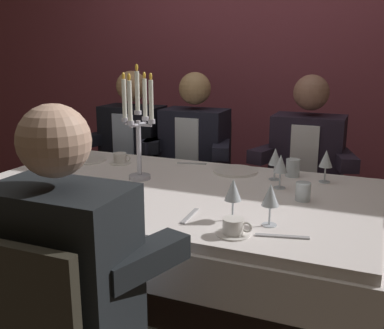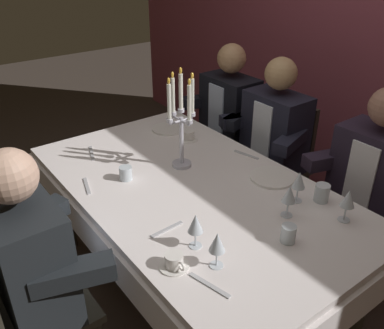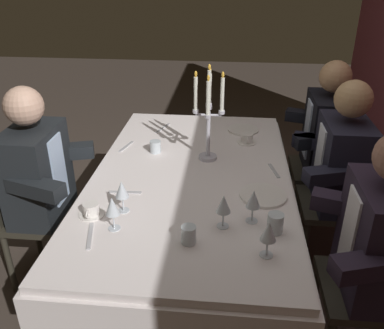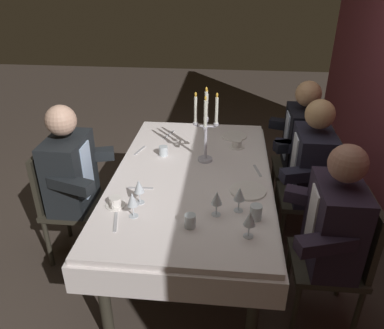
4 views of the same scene
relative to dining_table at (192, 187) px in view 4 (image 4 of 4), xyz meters
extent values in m
plane|color=#3F352D|center=(0.00, 0.00, -0.62)|extent=(12.00, 12.00, 0.00)
cube|color=white|center=(0.00, 0.00, 0.10)|extent=(1.90, 1.10, 0.04)
cube|color=white|center=(0.00, 0.00, -0.01)|extent=(1.94, 1.14, 0.18)
cylinder|color=#312D24|center=(-0.83, -0.43, -0.27)|extent=(0.07, 0.07, 0.70)
cylinder|color=#312D24|center=(0.83, -0.43, -0.27)|extent=(0.07, 0.07, 0.70)
cylinder|color=#312D24|center=(-0.83, 0.43, -0.27)|extent=(0.07, 0.07, 0.70)
cylinder|color=#312D24|center=(0.83, 0.43, -0.27)|extent=(0.07, 0.07, 0.70)
cylinder|color=silver|center=(-0.21, 0.08, 0.13)|extent=(0.11, 0.11, 0.02)
cylinder|color=silver|center=(-0.21, 0.08, 0.28)|extent=(0.02, 0.02, 0.28)
cylinder|color=silver|center=(-0.21, 0.08, 0.46)|extent=(0.04, 0.04, 0.02)
cylinder|color=white|center=(-0.21, 0.08, 0.56)|extent=(0.02, 0.02, 0.19)
ellipsoid|color=yellow|center=(-0.21, 0.08, 0.68)|extent=(0.02, 0.02, 0.03)
cylinder|color=silver|center=(-0.17, 0.08, 0.40)|extent=(0.08, 0.01, 0.01)
cylinder|color=silver|center=(-0.13, 0.08, 0.42)|extent=(0.04, 0.04, 0.02)
cylinder|color=white|center=(-0.13, 0.08, 0.52)|extent=(0.02, 0.02, 0.19)
ellipsoid|color=yellow|center=(-0.13, 0.08, 0.64)|extent=(0.02, 0.02, 0.03)
cylinder|color=silver|center=(-0.21, 0.12, 0.40)|extent=(0.01, 0.08, 0.01)
cylinder|color=silver|center=(-0.21, 0.16, 0.42)|extent=(0.04, 0.04, 0.02)
cylinder|color=white|center=(-0.21, 0.16, 0.52)|extent=(0.02, 0.02, 0.19)
ellipsoid|color=yellow|center=(-0.21, 0.16, 0.64)|extent=(0.02, 0.02, 0.03)
cylinder|color=silver|center=(-0.24, 0.08, 0.40)|extent=(0.08, 0.01, 0.01)
cylinder|color=silver|center=(-0.28, 0.08, 0.42)|extent=(0.04, 0.04, 0.02)
cylinder|color=white|center=(-0.28, 0.08, 0.52)|extent=(0.02, 0.02, 0.19)
ellipsoid|color=yellow|center=(-0.28, 0.08, 0.64)|extent=(0.02, 0.02, 0.03)
cylinder|color=silver|center=(-0.21, 0.04, 0.40)|extent=(0.01, 0.07, 0.01)
cylinder|color=silver|center=(-0.21, 0.01, 0.42)|extent=(0.04, 0.04, 0.02)
cylinder|color=white|center=(-0.21, 0.01, 0.52)|extent=(0.02, 0.02, 0.19)
ellipsoid|color=yellow|center=(-0.21, 0.01, 0.64)|extent=(0.02, 0.02, 0.03)
cylinder|color=white|center=(0.21, 0.39, 0.13)|extent=(0.24, 0.24, 0.01)
cylinder|color=white|center=(-0.68, 0.30, 0.13)|extent=(0.22, 0.22, 0.01)
cylinder|color=silver|center=(0.43, 0.33, 0.12)|extent=(0.06, 0.06, 0.00)
cylinder|color=silver|center=(0.43, 0.33, 0.16)|extent=(0.01, 0.01, 0.07)
cone|color=silver|center=(0.43, 0.33, 0.24)|extent=(0.07, 0.07, 0.08)
cylinder|color=maroon|center=(0.43, 0.33, 0.22)|extent=(0.04, 0.04, 0.03)
cylinder|color=silver|center=(0.55, -0.29, 0.12)|extent=(0.06, 0.06, 0.00)
cylinder|color=silver|center=(0.55, -0.29, 0.16)|extent=(0.01, 0.01, 0.07)
cone|color=silver|center=(0.55, -0.29, 0.24)|extent=(0.07, 0.07, 0.08)
cylinder|color=#E0D172|center=(0.55, -0.29, 0.22)|extent=(0.04, 0.04, 0.03)
cylinder|color=silver|center=(0.49, 0.20, 0.12)|extent=(0.06, 0.06, 0.00)
cylinder|color=silver|center=(0.49, 0.20, 0.16)|extent=(0.01, 0.01, 0.07)
cone|color=silver|center=(0.49, 0.20, 0.24)|extent=(0.07, 0.07, 0.08)
cylinder|color=silver|center=(0.67, 0.38, 0.12)|extent=(0.06, 0.06, 0.00)
cylinder|color=silver|center=(0.67, 0.38, 0.16)|extent=(0.01, 0.01, 0.07)
cone|color=silver|center=(0.67, 0.38, 0.24)|extent=(0.07, 0.07, 0.08)
cylinder|color=maroon|center=(0.67, 0.38, 0.22)|extent=(0.04, 0.04, 0.03)
cylinder|color=silver|center=(0.41, -0.29, 0.12)|extent=(0.06, 0.06, 0.00)
cylinder|color=silver|center=(0.41, -0.29, 0.16)|extent=(0.01, 0.01, 0.07)
cone|color=silver|center=(0.41, -0.29, 0.24)|extent=(0.07, 0.07, 0.08)
cylinder|color=#E0D172|center=(0.41, -0.29, 0.22)|extent=(0.04, 0.04, 0.03)
cylinder|color=silver|center=(0.50, 0.43, 0.16)|extent=(0.07, 0.07, 0.09)
cylinder|color=silver|center=(0.62, 0.05, 0.16)|extent=(0.07, 0.07, 0.08)
cylinder|color=silver|center=(-0.26, -0.25, 0.16)|extent=(0.07, 0.07, 0.08)
cylinder|color=white|center=(0.45, -0.43, 0.12)|extent=(0.12, 0.12, 0.01)
cylinder|color=white|center=(0.45, -0.43, 0.15)|extent=(0.08, 0.08, 0.05)
torus|color=white|center=(0.50, -0.43, 0.15)|extent=(0.04, 0.01, 0.04)
cylinder|color=white|center=(-0.47, 0.32, 0.12)|extent=(0.12, 0.12, 0.01)
cylinder|color=white|center=(-0.47, 0.32, 0.15)|extent=(0.08, 0.08, 0.05)
torus|color=white|center=(-0.42, 0.32, 0.15)|extent=(0.04, 0.01, 0.04)
cube|color=#B7B7BC|center=(0.62, -0.38, 0.12)|extent=(0.19, 0.06, 0.01)
cube|color=#B7B7BC|center=(-0.08, 0.47, 0.12)|extent=(0.17, 0.06, 0.01)
cube|color=#B7B7BC|center=(0.24, -0.32, 0.12)|extent=(0.03, 0.17, 0.01)
cube|color=#B7B7BC|center=(-0.32, -0.45, 0.12)|extent=(0.17, 0.06, 0.01)
cube|color=#B7B7BC|center=(-0.66, -0.27, 0.12)|extent=(0.19, 0.08, 0.01)
cylinder|color=#312D24|center=(-0.88, 0.70, -0.41)|extent=(0.04, 0.04, 0.42)
cylinder|color=#312D24|center=(-0.52, 0.70, -0.41)|extent=(0.04, 0.04, 0.42)
cylinder|color=#312D24|center=(-0.88, 1.06, -0.41)|extent=(0.04, 0.04, 0.42)
cylinder|color=#312D24|center=(-0.52, 1.06, -0.41)|extent=(0.04, 0.04, 0.42)
cube|color=#312D24|center=(-0.70, 0.88, -0.18)|extent=(0.42, 0.42, 0.04)
cube|color=#312D24|center=(-0.70, 1.07, 0.06)|extent=(0.38, 0.04, 0.44)
cube|color=black|center=(-0.70, 0.88, 0.11)|extent=(0.42, 0.26, 0.54)
cube|color=silver|center=(-0.70, 0.75, 0.14)|extent=(0.16, 0.01, 0.40)
sphere|color=tan|center=(-0.70, 0.88, 0.51)|extent=(0.21, 0.21, 0.21)
cube|color=black|center=(-0.92, 0.78, 0.15)|extent=(0.19, 0.34, 0.08)
cube|color=black|center=(-0.48, 0.78, 0.15)|extent=(0.19, 0.34, 0.08)
cylinder|color=#312D24|center=(-0.41, 0.70, -0.41)|extent=(0.04, 0.04, 0.42)
cylinder|color=#312D24|center=(-0.05, 0.70, -0.41)|extent=(0.04, 0.04, 0.42)
cylinder|color=#312D24|center=(-0.41, 1.06, -0.41)|extent=(0.04, 0.04, 0.42)
cylinder|color=#312D24|center=(-0.05, 1.06, -0.41)|extent=(0.04, 0.04, 0.42)
cube|color=#312D24|center=(-0.23, 0.88, -0.18)|extent=(0.42, 0.42, 0.04)
cube|color=#312D24|center=(-0.23, 1.07, 0.06)|extent=(0.38, 0.04, 0.44)
cube|color=black|center=(-0.23, 0.88, 0.11)|extent=(0.42, 0.26, 0.54)
cube|color=white|center=(-0.23, 0.75, 0.14)|extent=(0.16, 0.01, 0.40)
sphere|color=tan|center=(-0.23, 0.88, 0.51)|extent=(0.21, 0.21, 0.21)
cube|color=black|center=(-0.45, 0.78, 0.15)|extent=(0.19, 0.34, 0.08)
cube|color=black|center=(-0.01, 0.78, 0.15)|extent=(0.19, 0.34, 0.08)
cylinder|color=#312D24|center=(0.24, -0.70, -0.41)|extent=(0.04, 0.04, 0.42)
cylinder|color=#312D24|center=(-0.12, -0.70, -0.41)|extent=(0.04, 0.04, 0.42)
cylinder|color=#312D24|center=(0.24, -1.06, -0.41)|extent=(0.04, 0.04, 0.42)
cylinder|color=#312D24|center=(-0.12, -1.06, -0.41)|extent=(0.04, 0.04, 0.42)
cube|color=#312D24|center=(0.06, -0.88, -0.18)|extent=(0.42, 0.42, 0.04)
cube|color=#312D24|center=(0.06, -1.07, 0.06)|extent=(0.38, 0.04, 0.44)
cube|color=black|center=(0.06, -0.88, 0.11)|extent=(0.42, 0.26, 0.54)
cube|color=#B4CEF1|center=(0.06, -0.75, 0.14)|extent=(0.16, 0.01, 0.40)
sphere|color=#D4A68B|center=(0.06, -0.88, 0.51)|extent=(0.21, 0.21, 0.21)
cube|color=black|center=(0.28, -0.78, 0.15)|extent=(0.19, 0.34, 0.08)
cube|color=black|center=(-0.16, -0.78, 0.15)|extent=(0.19, 0.34, 0.08)
cylinder|color=#312D24|center=(0.33, 0.70, -0.41)|extent=(0.04, 0.04, 0.42)
cylinder|color=#312D24|center=(0.69, 0.70, -0.41)|extent=(0.04, 0.04, 0.42)
cylinder|color=#312D24|center=(0.33, 1.06, -0.41)|extent=(0.04, 0.04, 0.42)
cylinder|color=#312D24|center=(0.69, 1.06, -0.41)|extent=(0.04, 0.04, 0.42)
cube|color=#312D24|center=(0.51, 0.88, -0.18)|extent=(0.42, 0.42, 0.04)
cube|color=#312D24|center=(0.51, 1.07, 0.06)|extent=(0.38, 0.04, 0.44)
cube|color=black|center=(0.51, 0.88, 0.11)|extent=(0.42, 0.26, 0.54)
cube|color=white|center=(0.51, 0.75, 0.14)|extent=(0.16, 0.01, 0.40)
sphere|color=#976652|center=(0.51, 0.88, 0.51)|extent=(0.21, 0.21, 0.21)
cube|color=black|center=(0.29, 0.78, 0.15)|extent=(0.19, 0.34, 0.08)
cube|color=black|center=(0.73, 0.78, 0.15)|extent=(0.19, 0.34, 0.08)
camera|label=1|loc=(0.90, -1.89, 0.76)|focal=42.82mm
camera|label=2|loc=(1.51, -1.13, 1.28)|focal=38.88mm
camera|label=3|loc=(2.03, 0.21, 1.22)|focal=38.49mm
camera|label=4|loc=(2.34, 0.23, 1.44)|focal=35.23mm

